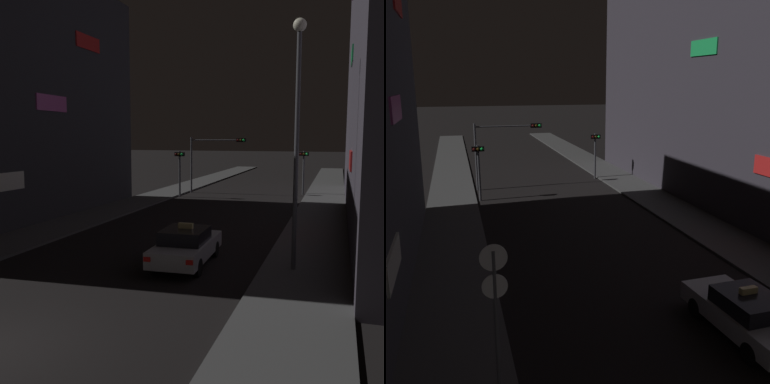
# 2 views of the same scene
# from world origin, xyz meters

# --- Properties ---
(sidewalk_left) EXTENTS (3.13, 66.55, 0.12)m
(sidewalk_left) POSITION_xyz_m (-6.54, 31.28, 0.06)
(sidewalk_left) COLOR #4C4C4C
(sidewalk_left) RESTS_ON ground_plane
(sidewalk_right) EXTENTS (3.13, 66.55, 0.12)m
(sidewalk_right) POSITION_xyz_m (6.54, 31.28, 0.06)
(sidewalk_right) COLOR #4C4C4C
(sidewalk_right) RESTS_ON ground_plane
(taxi) EXTENTS (1.98, 4.52, 1.62)m
(taxi) POSITION_xyz_m (2.14, 8.17, 0.74)
(taxi) COLOR #B7B7BC
(taxi) RESTS_ON ground_plane
(traffic_light_overhead) EXTENTS (4.87, 0.42, 4.84)m
(traffic_light_overhead) POSITION_xyz_m (-2.77, 29.84, 3.57)
(traffic_light_overhead) COLOR #47474C
(traffic_light_overhead) RESTS_ON ground_plane
(traffic_light_left_kerb) EXTENTS (0.80, 0.42, 3.72)m
(traffic_light_left_kerb) POSITION_xyz_m (-4.73, 26.79, 2.67)
(traffic_light_left_kerb) COLOR #47474C
(traffic_light_left_kerb) RESTS_ON ground_plane
(traffic_light_right_kerb) EXTENTS (0.80, 0.42, 3.69)m
(traffic_light_right_kerb) POSITION_xyz_m (4.73, 31.33, 2.65)
(traffic_light_right_kerb) COLOR #47474C
(traffic_light_right_kerb) RESTS_ON ground_plane
(sign_pole_left) EXTENTS (0.59, 0.10, 4.25)m
(sign_pole_left) POSITION_xyz_m (-5.53, 6.52, 2.69)
(sign_pole_left) COLOR #47474C
(sign_pole_left) RESTS_ON sidewalk_left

